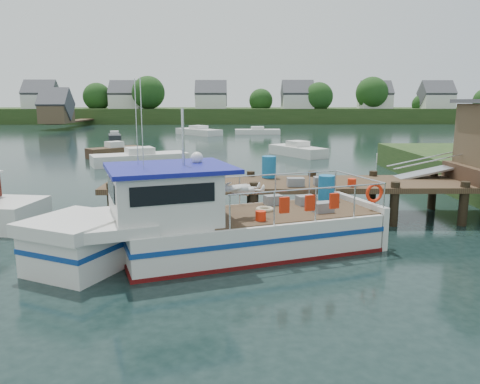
{
  "coord_description": "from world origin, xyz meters",
  "views": [
    {
      "loc": [
        -1.35,
        -17.41,
        4.41
      ],
      "look_at": [
        -1.0,
        -1.5,
        1.3
      ],
      "focal_mm": 35.0,
      "sensor_mm": 36.0,
      "label": 1
    }
  ],
  "objects_px": {
    "moored_rowboat": "(115,151)",
    "moored_a": "(140,158)",
    "lobster_boat": "(209,225)",
    "moored_d": "(199,131)",
    "dock": "(437,159)",
    "moored_e": "(115,137)",
    "moored_b": "(298,150)",
    "moored_c": "(428,158)",
    "moored_far": "(257,131)"
  },
  "relations": [
    {
      "from": "moored_rowboat",
      "to": "moored_a",
      "type": "relative_size",
      "value": 0.61
    },
    {
      "from": "lobster_boat",
      "to": "moored_a",
      "type": "bearing_deg",
      "value": 86.98
    },
    {
      "from": "moored_rowboat",
      "to": "moored_d",
      "type": "bearing_deg",
      "value": 67.25
    },
    {
      "from": "dock",
      "to": "moored_e",
      "type": "distance_m",
      "value": 41.68
    },
    {
      "from": "dock",
      "to": "moored_e",
      "type": "xyz_separation_m",
      "value": [
        -20.91,
        36.01,
        -1.85
      ]
    },
    {
      "from": "moored_a",
      "to": "moored_b",
      "type": "distance_m",
      "value": 12.85
    },
    {
      "from": "lobster_boat",
      "to": "moored_a",
      "type": "xyz_separation_m",
      "value": [
        -5.72,
        19.86,
        -0.46
      ]
    },
    {
      "from": "moored_c",
      "to": "moored_e",
      "type": "relative_size",
      "value": 1.76
    },
    {
      "from": "moored_a",
      "to": "moored_b",
      "type": "bearing_deg",
      "value": 19.27
    },
    {
      "from": "lobster_boat",
      "to": "moored_b",
      "type": "bearing_deg",
      "value": 57.09
    },
    {
      "from": "moored_rowboat",
      "to": "moored_e",
      "type": "xyz_separation_m",
      "value": [
        -3.91,
        16.22,
        -0.07
      ]
    },
    {
      "from": "moored_a",
      "to": "dock",
      "type": "bearing_deg",
      "value": -51.03
    },
    {
      "from": "moored_far",
      "to": "moored_b",
      "type": "distance_m",
      "value": 25.36
    },
    {
      "from": "dock",
      "to": "moored_b",
      "type": "bearing_deg",
      "value": 96.54
    },
    {
      "from": "lobster_boat",
      "to": "moored_rowboat",
      "type": "relative_size",
      "value": 2.43
    },
    {
      "from": "moored_c",
      "to": "moored_rowboat",
      "type": "bearing_deg",
      "value": 170.01
    },
    {
      "from": "moored_b",
      "to": "moored_c",
      "type": "height_order",
      "value": "moored_b"
    },
    {
      "from": "moored_b",
      "to": "moored_rowboat",
      "type": "bearing_deg",
      "value": -152.75
    },
    {
      "from": "moored_far",
      "to": "moored_a",
      "type": "xyz_separation_m",
      "value": [
        -10.05,
        -30.29,
        0.07
      ]
    },
    {
      "from": "moored_c",
      "to": "moored_d",
      "type": "bearing_deg",
      "value": 122.7
    },
    {
      "from": "dock",
      "to": "moored_rowboat",
      "type": "xyz_separation_m",
      "value": [
        -17.0,
        19.79,
        -1.78
      ]
    },
    {
      "from": "moored_e",
      "to": "dock",
      "type": "bearing_deg",
      "value": -84.8
    },
    {
      "from": "lobster_boat",
      "to": "moored_e",
      "type": "height_order",
      "value": "lobster_boat"
    },
    {
      "from": "moored_rowboat",
      "to": "moored_e",
      "type": "bearing_deg",
      "value": 92.3
    },
    {
      "from": "moored_rowboat",
      "to": "moored_c",
      "type": "distance_m",
      "value": 23.7
    },
    {
      "from": "lobster_boat",
      "to": "moored_c",
      "type": "height_order",
      "value": "lobster_boat"
    },
    {
      "from": "moored_c",
      "to": "moored_a",
      "type": "bearing_deg",
      "value": -179.36
    },
    {
      "from": "moored_far",
      "to": "moored_e",
      "type": "bearing_deg",
      "value": -164.81
    },
    {
      "from": "dock",
      "to": "moored_d",
      "type": "relative_size",
      "value": 2.32
    },
    {
      "from": "lobster_boat",
      "to": "moored_b",
      "type": "relative_size",
      "value": 1.79
    },
    {
      "from": "moored_c",
      "to": "moored_b",
      "type": "bearing_deg",
      "value": 150.65
    },
    {
      "from": "dock",
      "to": "moored_c",
      "type": "xyz_separation_m",
      "value": [
        6.3,
        15.45,
        -1.84
      ]
    },
    {
      "from": "moored_c",
      "to": "moored_e",
      "type": "xyz_separation_m",
      "value": [
        -27.21,
        20.56,
        -0.01
      ]
    },
    {
      "from": "dock",
      "to": "moored_rowboat",
      "type": "bearing_deg",
      "value": 130.66
    },
    {
      "from": "dock",
      "to": "moored_a",
      "type": "relative_size",
      "value": 2.4
    },
    {
      "from": "moored_e",
      "to": "moored_d",
      "type": "bearing_deg",
      "value": 18.68
    },
    {
      "from": "dock",
      "to": "lobster_boat",
      "type": "relative_size",
      "value": 1.62
    },
    {
      "from": "moored_far",
      "to": "moored_rowboat",
      "type": "bearing_deg",
      "value": -131.27
    },
    {
      "from": "moored_rowboat",
      "to": "moored_b",
      "type": "relative_size",
      "value": 0.74
    },
    {
      "from": "lobster_boat",
      "to": "moored_d",
      "type": "xyz_separation_m",
      "value": [
        -3.5,
        48.97,
        -0.45
      ]
    },
    {
      "from": "moored_d",
      "to": "moored_a",
      "type": "bearing_deg",
      "value": -103.8
    },
    {
      "from": "moored_rowboat",
      "to": "moored_d",
      "type": "distance_m",
      "value": 25.25
    },
    {
      "from": "moored_far",
      "to": "moored_a",
      "type": "height_order",
      "value": "moored_a"
    },
    {
      "from": "moored_d",
      "to": "moored_e",
      "type": "xyz_separation_m",
      "value": [
        -8.94,
        -8.52,
        -0.06
      ]
    },
    {
      "from": "dock",
      "to": "moored_d",
      "type": "distance_m",
      "value": 46.15
    },
    {
      "from": "moored_d",
      "to": "moored_e",
      "type": "distance_m",
      "value": 12.36
    },
    {
      "from": "lobster_boat",
      "to": "moored_a",
      "type": "relative_size",
      "value": 1.48
    },
    {
      "from": "dock",
      "to": "moored_b",
      "type": "relative_size",
      "value": 2.91
    },
    {
      "from": "moored_far",
      "to": "moored_c",
      "type": "height_order",
      "value": "moored_c"
    },
    {
      "from": "moored_b",
      "to": "moored_d",
      "type": "relative_size",
      "value": 0.8
    }
  ]
}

